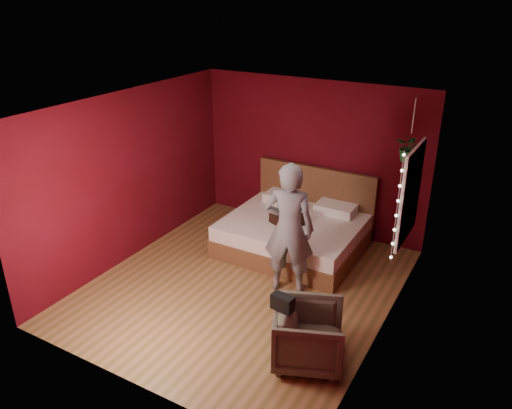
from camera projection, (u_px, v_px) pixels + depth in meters
The scene contains 10 objects.
floor at pixel (244, 285), 7.18m from camera, with size 4.50×4.50×0.00m, color olive.
room_walls at pixel (243, 176), 6.50m from camera, with size 4.04×4.54×2.62m.
window at pixel (410, 194), 6.40m from camera, with size 0.05×0.97×1.27m.
fairy_lights at pixel (397, 208), 5.99m from camera, with size 0.04×0.04×1.45m.
bed at pixel (296, 231), 8.11m from camera, with size 2.11×1.80×1.16m.
person at pixel (289, 229), 6.72m from camera, with size 0.69×0.45×1.89m, color slate.
armchair at pixel (309, 335), 5.60m from camera, with size 0.76×0.78×0.71m, color #625E4D.
handbag at pixel (283, 303), 5.41m from camera, with size 0.25×0.13×0.18m, color black.
throw_pillow at pixel (288, 219), 7.81m from camera, with size 0.43×0.43×0.15m, color black.
hanging_plant at pixel (410, 148), 6.83m from camera, with size 0.43×0.40×0.88m.
Camera 1 is at (3.17, -5.22, 3.96)m, focal length 35.00 mm.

